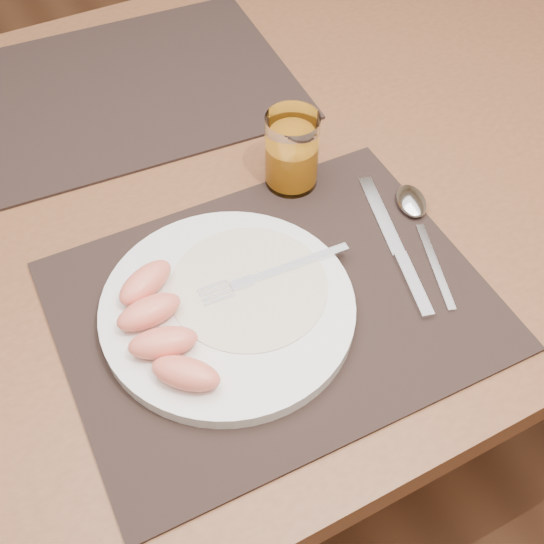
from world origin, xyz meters
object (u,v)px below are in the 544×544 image
Objects in this scene: table at (215,220)px; placemat_far at (131,87)px; knife at (399,254)px; juice_glass at (292,154)px; plate at (228,309)px; placemat_near at (274,305)px; spoon at (415,210)px; fork at (263,276)px.

table is 3.11× the size of placemat_far.
juice_glass is at bearing 106.79° from knife.
juice_glass is (0.16, 0.15, 0.04)m from plate.
knife is (0.21, -0.02, -0.01)m from plate.
juice_glass is (0.11, 0.16, 0.05)m from placemat_near.
table is 0.28m from knife.
spoon is (0.19, -0.18, 0.09)m from table.
placemat_near is 2.57× the size of fork.
juice_glass is at bearing 55.79° from placemat_near.
juice_glass is (0.08, -0.06, 0.13)m from table.
fork is at bearing -97.16° from table.
placemat_far is at bearing 111.33° from juice_glass.
juice_glass is (0.11, 0.13, 0.03)m from fork.
placemat_near is at bearing -169.01° from spoon.
fork is at bearing 16.33° from plate.
placemat_near is at bearing -96.40° from table.
placemat_far is (-0.00, 0.44, 0.00)m from placemat_near.
spoon reaches higher than placemat_near.
table is 3.11× the size of placemat_near.
plate reaches higher than knife.
table is 14.26× the size of juice_glass.
spoon is (0.26, 0.03, -0.00)m from plate.
table is 0.24m from placemat_far.
placemat_far is 0.43m from plate.
fork is at bearing -89.87° from placemat_far.
table is 6.47× the size of knife.
placemat_far is 2.08× the size of knife.
fork is at bearing -129.08° from juice_glass.
fork is (0.00, 0.03, 0.02)m from placemat_near.
plate is 1.44× the size of spoon.
placemat_far is at bearing 118.16° from spoon.
table is 7.99× the size of fork.
placemat_far is 0.45m from spoon.
spoon is (0.21, 0.04, 0.01)m from placemat_near.
juice_glass is (0.11, -0.28, 0.05)m from placemat_far.
placemat_far is 0.47m from knife.
spoon is 0.16m from juice_glass.
knife is at bearing -59.29° from table.
plate is 0.26m from spoon.
knife is at bearing -2.08° from placemat_near.
juice_glass is at bearing 131.25° from spoon.
spoon is (0.21, -0.40, 0.01)m from placemat_far.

